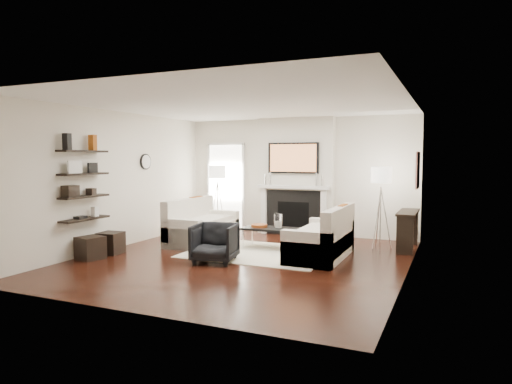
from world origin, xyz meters
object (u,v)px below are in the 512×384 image
at_px(loveseat_right_base, 320,246).
at_px(coffee_table, 271,229).
at_px(armchair, 215,241).
at_px(ottoman_near, 111,243).
at_px(loveseat_left_base, 203,233).
at_px(lamp_left_shade, 217,172).
at_px(lamp_right_shade, 381,175).

bearing_deg(loveseat_right_base, coffee_table, 161.27).
relative_size(armchair, ottoman_near, 1.82).
bearing_deg(armchair, coffee_table, 60.31).
bearing_deg(loveseat_left_base, lamp_left_shade, 105.97).
bearing_deg(lamp_left_shade, armchair, -62.46).
relative_size(coffee_table, armchair, 1.51).
relative_size(loveseat_left_base, coffee_table, 1.64).
xyz_separation_m(loveseat_left_base, loveseat_right_base, (2.66, -0.41, 0.00)).
bearing_deg(coffee_table, lamp_right_shade, 27.73).
height_order(lamp_left_shade, ottoman_near, lamp_left_shade).
bearing_deg(ottoman_near, lamp_left_shade, 78.48).
height_order(loveseat_right_base, coffee_table, same).
height_order(loveseat_right_base, lamp_left_shade, lamp_left_shade).
bearing_deg(loveseat_right_base, loveseat_left_base, 171.27).
relative_size(loveseat_left_base, lamp_right_shade, 4.50).
relative_size(loveseat_right_base, armchair, 2.47).
bearing_deg(lamp_left_shade, loveseat_left_base, -74.03).
distance_m(lamp_right_shade, ottoman_near, 5.37).
relative_size(lamp_left_shade, ottoman_near, 1.00).
bearing_deg(lamp_right_shade, coffee_table, -152.27).
bearing_deg(ottoman_near, coffee_table, 31.63).
height_order(loveseat_left_base, lamp_right_shade, lamp_right_shade).
distance_m(armchair, ottoman_near, 2.13).
distance_m(loveseat_right_base, ottoman_near, 3.88).
height_order(loveseat_right_base, lamp_right_shade, lamp_right_shade).
distance_m(loveseat_left_base, lamp_right_shade, 3.84).
bearing_deg(loveseat_left_base, loveseat_right_base, -8.73).
bearing_deg(lamp_left_shade, loveseat_right_base, -30.73).
distance_m(loveseat_right_base, armchair, 1.89).
bearing_deg(lamp_right_shade, armchair, -134.78).
xyz_separation_m(loveseat_left_base, ottoman_near, (-1.02, -1.63, -0.01)).
distance_m(armchair, lamp_left_shade, 3.40).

